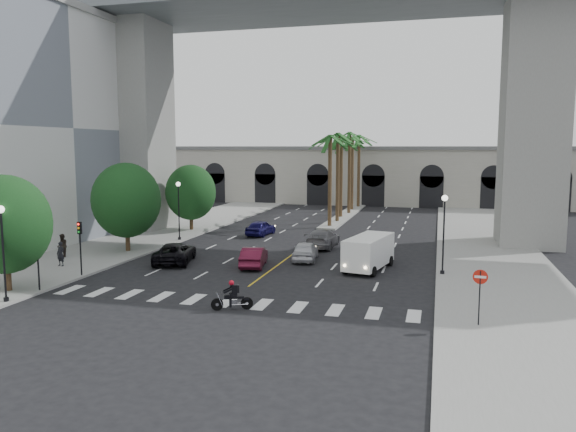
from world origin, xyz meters
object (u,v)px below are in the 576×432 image
object	(u,v)px
car_c	(175,253)
car_b	(254,257)
cargo_van	(368,251)
lamp_post_left_far	(179,206)
car_d	(322,238)
traffic_signal_near	(37,250)
car_e	(261,228)
motorcycle_rider	(233,296)
lamp_post_left_near	(3,245)
pedestrian_b	(62,246)
pedestrian_a	(61,254)
lamp_post_right	(444,228)
traffic_signal_far	(80,239)
car_a	(305,251)
do_not_enter_sign	(480,286)

from	to	relation	value
car_c	car_b	bearing A→B (deg)	167.23
car_b	cargo_van	size ratio (longest dim) A/B	0.75
car_c	lamp_post_left_far	bearing A→B (deg)	-80.53
car_b	car_d	xyz separation A→B (m)	(3.16, 8.71, 0.06)
traffic_signal_near	car_e	world-z (taller)	traffic_signal_near
car_b	motorcycle_rider	bearing A→B (deg)	92.26
cargo_van	lamp_post_left_far	bearing A→B (deg)	168.97
traffic_signal_near	motorcycle_rider	distance (m)	12.29
lamp_post_left_far	lamp_post_left_near	bearing A→B (deg)	-90.00
motorcycle_rider	pedestrian_b	world-z (taller)	pedestrian_b
car_e	pedestrian_a	distance (m)	19.75
lamp_post_right	motorcycle_rider	xyz separation A→B (m)	(-10.55, -10.83, -2.51)
lamp_post_right	traffic_signal_far	world-z (taller)	lamp_post_right
cargo_van	car_e	bearing A→B (deg)	144.89
motorcycle_rider	car_c	bearing A→B (deg)	106.29
car_a	pedestrian_b	size ratio (longest dim) A/B	2.41
lamp_post_right	car_b	bearing A→B (deg)	-177.91
pedestrian_a	pedestrian_b	bearing A→B (deg)	131.13
lamp_post_right	car_e	distance (m)	21.47
motorcycle_rider	car_e	bearing A→B (deg)	81.36
lamp_post_right	do_not_enter_sign	xyz separation A→B (m)	(1.60, -10.61, -1.19)
car_d	car_e	world-z (taller)	car_d
lamp_post_right	car_e	world-z (taller)	lamp_post_right
traffic_signal_far	car_a	world-z (taller)	traffic_signal_far
traffic_signal_far	do_not_enter_sign	world-z (taller)	traffic_signal_far
lamp_post_left_near	cargo_van	bearing A→B (deg)	37.19
traffic_signal_far	cargo_van	distance (m)	19.16
lamp_post_left_near	traffic_signal_far	bearing A→B (deg)	89.12
car_c	do_not_enter_sign	world-z (taller)	do_not_enter_sign
pedestrian_a	lamp_post_right	bearing A→B (deg)	15.84
motorcycle_rider	car_c	xyz separation A→B (m)	(-8.39, 10.16, 0.02)
traffic_signal_near	car_b	xyz separation A→B (m)	(9.80, 10.03, -1.80)
car_a	car_d	size ratio (longest dim) A/B	0.80
car_b	car_e	world-z (taller)	car_e
traffic_signal_near	car_a	bearing A→B (deg)	45.70
lamp_post_left_near	pedestrian_a	xyz separation A→B (m)	(-3.00, 8.56, -2.22)
car_b	do_not_enter_sign	size ratio (longest dim) A/B	1.54
car_b	pedestrian_b	distance (m)	14.86
lamp_post_right	cargo_van	xyz separation A→B (m)	(-4.93, 0.56, -1.93)
motorcycle_rider	car_a	distance (m)	13.46
lamp_post_right	traffic_signal_far	size ratio (longest dim) A/B	1.47
traffic_signal_near	car_d	bearing A→B (deg)	55.32
car_e	do_not_enter_sign	xyz separation A→B (m)	(18.39, -23.74, 1.30)
cargo_van	pedestrian_a	size ratio (longest dim) A/B	3.37
motorcycle_rider	pedestrian_a	xyz separation A→B (m)	(-15.25, 6.39, 0.29)
traffic_signal_near	cargo_van	xyz separation A→B (m)	(17.77, 11.06, -1.21)
car_d	motorcycle_rider	bearing A→B (deg)	88.74
car_a	cargo_van	distance (m)	5.41
motorcycle_rider	cargo_van	world-z (taller)	cargo_van
car_d	car_e	distance (m)	8.59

